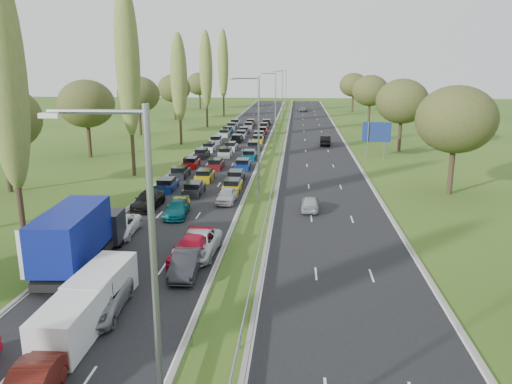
% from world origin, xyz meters
% --- Properties ---
extents(ground, '(260.00, 260.00, 0.00)m').
position_xyz_m(ground, '(4.50, 80.00, 0.00)').
color(ground, '#2D4D18').
rests_on(ground, ground).
extents(near_carriageway, '(10.50, 215.00, 0.04)m').
position_xyz_m(near_carriageway, '(-2.25, 82.50, 0.00)').
color(near_carriageway, black).
rests_on(near_carriageway, ground).
extents(far_carriageway, '(10.50, 215.00, 0.04)m').
position_xyz_m(far_carriageway, '(11.25, 82.50, 0.00)').
color(far_carriageway, black).
rests_on(far_carriageway, ground).
extents(central_reservation, '(2.36, 215.00, 0.32)m').
position_xyz_m(central_reservation, '(4.50, 82.50, 0.55)').
color(central_reservation, gray).
rests_on(central_reservation, ground).
extents(lamp_columns, '(0.18, 140.18, 12.00)m').
position_xyz_m(lamp_columns, '(4.50, 78.00, 6.00)').
color(lamp_columns, gray).
rests_on(lamp_columns, ground).
extents(poplar_row, '(2.80, 127.80, 22.44)m').
position_xyz_m(poplar_row, '(-11.50, 68.17, 12.39)').
color(poplar_row, '#2D2116').
rests_on(poplar_row, ground).
extents(woodland_left, '(8.00, 166.00, 11.10)m').
position_xyz_m(woodland_left, '(-22.00, 62.63, 7.68)').
color(woodland_left, '#2D2116').
rests_on(woodland_left, ground).
extents(woodland_right, '(8.00, 153.00, 11.10)m').
position_xyz_m(woodland_right, '(24.00, 66.67, 7.68)').
color(woodland_right, '#2D2116').
rests_on(woodland_right, ground).
extents(traffic_queue_fill, '(9.00, 66.89, 0.80)m').
position_xyz_m(traffic_queue_fill, '(-2.25, 77.21, 0.44)').
color(traffic_queue_fill, navy).
rests_on(traffic_queue_fill, ground).
extents(near_car_2, '(2.70, 5.37, 1.46)m').
position_xyz_m(near_car_2, '(-5.58, 32.28, 0.75)').
color(near_car_2, white).
rests_on(near_car_2, near_carriageway).
extents(near_car_3, '(2.31, 5.34, 1.53)m').
position_xyz_m(near_car_3, '(-5.61, 40.11, 0.79)').
color(near_car_3, black).
rests_on(near_car_3, near_carriageway).
extents(near_car_6, '(2.98, 5.75, 1.55)m').
position_xyz_m(near_car_6, '(-2.22, 19.70, 0.79)').
color(near_car_6, gray).
rests_on(near_car_6, near_carriageway).
extents(near_car_7, '(2.24, 4.82, 1.36)m').
position_xyz_m(near_car_7, '(-2.33, 37.77, 0.70)').
color(near_car_7, '#054750').
rests_on(near_car_7, near_carriageway).
extents(near_car_8, '(1.87, 4.33, 1.46)m').
position_xyz_m(near_car_8, '(-2.40, 38.54, 0.75)').
color(near_car_8, gold).
rests_on(near_car_8, near_carriageway).
extents(near_car_9, '(1.77, 4.63, 1.50)m').
position_xyz_m(near_car_9, '(1.27, 25.17, 0.77)').
color(near_car_9, black).
rests_on(near_car_9, near_carriageway).
extents(near_car_10, '(2.94, 5.84, 1.58)m').
position_xyz_m(near_car_10, '(1.34, 28.59, 0.81)').
color(near_car_10, silver).
rests_on(near_car_10, near_carriageway).
extents(near_car_11, '(2.64, 5.59, 1.57)m').
position_xyz_m(near_car_11, '(1.09, 27.67, 0.81)').
color(near_car_11, '#B50B26').
rests_on(near_car_11, near_carriageway).
extents(near_car_12, '(1.85, 4.25, 1.43)m').
position_xyz_m(near_car_12, '(1.43, 42.62, 0.73)').
color(near_car_12, silver).
rests_on(near_car_12, near_carriageway).
extents(far_car_0, '(1.72, 3.99, 1.34)m').
position_xyz_m(far_car_0, '(9.43, 40.45, 0.69)').
color(far_car_0, '#A0A5A9').
rests_on(far_car_0, far_carriageway).
extents(far_car_1, '(1.90, 4.94, 1.61)m').
position_xyz_m(far_car_1, '(12.84, 80.13, 0.82)').
color(far_car_1, black).
rests_on(far_car_1, far_carriageway).
extents(far_car_2, '(2.57, 4.95, 1.33)m').
position_xyz_m(far_car_2, '(9.68, 144.90, 0.69)').
color(far_car_2, slate).
rests_on(far_car_2, far_carriageway).
extents(blue_lorry, '(2.76, 9.94, 4.20)m').
position_xyz_m(blue_lorry, '(-5.82, 25.72, 2.16)').
color(blue_lorry, black).
rests_on(blue_lorry, near_carriageway).
extents(white_van_front, '(2.10, 5.35, 2.15)m').
position_xyz_m(white_van_front, '(-2.39, 17.21, 1.10)').
color(white_van_front, silver).
rests_on(white_van_front, near_carriageway).
extents(white_van_rear, '(2.12, 5.40, 2.17)m').
position_xyz_m(white_van_rear, '(-2.39, 20.97, 1.11)').
color(white_van_rear, silver).
rests_on(white_van_rear, near_carriageway).
extents(info_sign, '(1.46, 0.56, 2.10)m').
position_xyz_m(info_sign, '(-9.40, 35.72, 1.37)').
color(info_sign, gray).
rests_on(info_sign, ground).
extents(direction_sign, '(3.97, 0.71, 5.20)m').
position_xyz_m(direction_sign, '(19.40, 68.28, 3.57)').
color(direction_sign, gray).
rests_on(direction_sign, ground).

